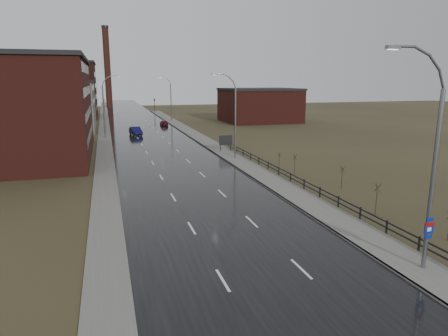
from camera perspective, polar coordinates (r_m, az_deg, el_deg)
ground at (r=19.54m, az=10.27°, el=-20.06°), size 320.00×320.00×0.00m
road at (r=75.72m, az=-10.48°, el=4.30°), size 14.00×300.00×0.06m
sidewalk_right at (r=53.24m, az=1.72°, el=1.20°), size 3.20×180.00×0.18m
curb_right at (r=52.79m, az=0.15°, el=1.11°), size 0.16×180.00×0.18m
sidewalk_left at (r=75.32m, az=-16.70°, el=3.97°), size 2.40×260.00×0.12m
warehouse_near at (r=61.17m, az=-29.22°, el=7.41°), size 22.44×28.56×13.50m
warehouse_mid at (r=93.32m, az=-23.00°, el=8.26°), size 16.32×20.40×10.50m
warehouse_far at (r=123.58m, az=-23.95°, el=10.12°), size 26.52×24.48×15.50m
building_right at (r=104.00m, az=5.08°, el=8.95°), size 18.36×16.32×8.50m
smokestack at (r=164.69m, az=-16.33°, el=13.68°), size 2.70×2.70×30.70m
streetlight_main at (r=23.60m, az=27.31°, el=0.35°), size 3.91×0.29×12.11m
streetlight_right_mid at (r=53.34m, az=1.32°, el=7.47°), size 3.36×0.28×11.35m
streetlight_left at (r=76.74m, az=-16.60°, el=8.47°), size 3.36×0.28×11.35m
streetlight_right_far at (r=105.96m, az=-7.75°, el=9.81°), size 3.36×0.28×11.35m
guardrail at (r=38.77m, az=11.86°, el=-2.38°), size 0.10×53.05×1.10m
shrub_c at (r=33.69m, az=20.97°, el=-4.03°), size 0.61×0.64×2.58m
shrub_d at (r=40.68m, az=16.50°, el=-1.20°), size 0.54×0.57×2.29m
shrub_e at (r=46.16m, az=10.07°, el=0.67°), size 0.53×0.56×2.24m
shrub_f at (r=50.28m, az=7.90°, el=1.30°), size 0.39×0.40×1.59m
billboard at (r=59.19m, az=0.24°, el=3.91°), size 2.04×0.17×2.50m
traffic_light_left at (r=134.73m, az=-16.80°, el=9.40°), size 0.58×2.73×5.30m
traffic_light_right at (r=135.65m, az=-9.94°, el=9.76°), size 0.58×2.73×5.30m
car_near at (r=79.40m, az=-12.50°, el=5.15°), size 2.34×5.06×1.61m
car_far at (r=95.36m, az=-8.57°, el=6.38°), size 1.60×3.87×1.31m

